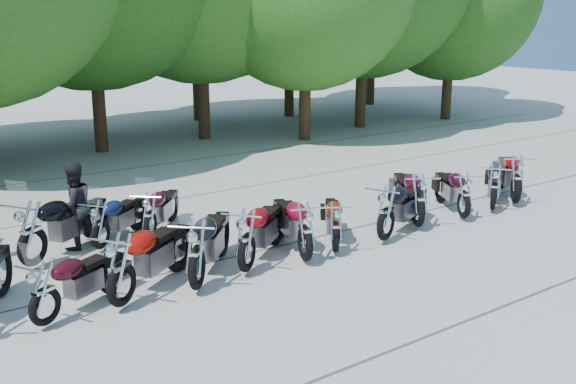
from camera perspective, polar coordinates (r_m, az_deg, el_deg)
ground at (r=12.67m, az=4.02°, el=-6.22°), size 90.00×90.00×0.00m
motorcycle_1 at (r=10.63m, az=-19.99°, el=-7.95°), size 2.13×1.50×1.17m
motorcycle_2 at (r=10.88m, az=-14.00°, el=-6.23°), size 2.52×2.03×1.42m
motorcycle_3 at (r=11.30m, az=-7.76°, el=-5.09°), size 2.30×2.38×1.43m
motorcycle_4 at (r=11.99m, az=-3.53°, el=-3.95°), size 2.39×2.06×1.38m
motorcycle_5 at (r=12.51m, az=1.47°, el=-3.24°), size 1.48×2.45×1.33m
motorcycle_6 at (r=13.02m, az=4.06°, el=-2.87°), size 1.76×2.08×1.19m
motorcycle_7 at (r=13.76m, az=8.32°, el=-1.64°), size 2.50×1.58×1.36m
motorcycle_8 at (r=14.77m, az=11.03°, el=-0.55°), size 1.96×2.49×1.40m
motorcycle_9 at (r=15.66m, az=14.71°, el=-0.17°), size 1.69×2.25×1.25m
motorcycle_10 at (r=16.50m, az=17.07°, el=0.48°), size 2.25×1.91×1.29m
motorcycle_11 at (r=17.22m, az=18.81°, el=1.15°), size 2.28×2.35×1.42m
motorcycle_13 at (r=13.08m, az=-20.92°, el=-3.15°), size 2.58×2.05×1.45m
motorcycle_14 at (r=13.69m, az=-15.64°, el=-2.58°), size 2.00×1.74×1.16m
motorcycle_15 at (r=14.00m, az=-11.63°, el=-1.88°), size 1.90×1.97×1.19m
rider_1 at (r=13.94m, az=-17.67°, el=-1.14°), size 0.97×0.82×1.75m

